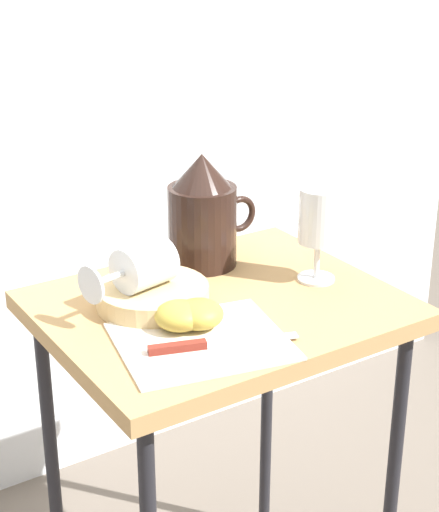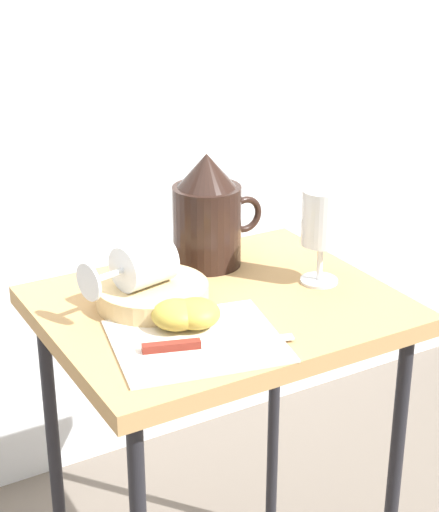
{
  "view_description": "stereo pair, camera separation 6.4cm",
  "coord_description": "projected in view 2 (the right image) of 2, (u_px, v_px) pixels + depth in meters",
  "views": [
    {
      "loc": [
        -0.67,
        -1.05,
        1.3
      ],
      "look_at": [
        0.0,
        0.0,
        0.79
      ],
      "focal_mm": 59.74,
      "sensor_mm": 36.0,
      "label": 1
    },
    {
      "loc": [
        -0.62,
        -1.08,
        1.3
      ],
      "look_at": [
        0.0,
        0.0,
        0.79
      ],
      "focal_mm": 59.74,
      "sensor_mm": 36.0,
      "label": 2
    }
  ],
  "objects": [
    {
      "name": "wine_glass_tipped_near",
      "position": [
        142.0,
        264.0,
        1.34
      ],
      "size": [
        0.16,
        0.1,
        0.07
      ],
      "color": "silver",
      "rests_on": "basket_tray"
    },
    {
      "name": "apple_half_right",
      "position": [
        176.0,
        315.0,
        1.28
      ],
      "size": [
        0.08,
        0.08,
        0.04
      ],
      "primitive_type": "ellipsoid",
      "color": "#B29938",
      "rests_on": "linen_napkin"
    },
    {
      "name": "linen_napkin",
      "position": [
        197.0,
        341.0,
        1.25
      ],
      "size": [
        0.28,
        0.25,
        0.0
      ],
      "primitive_type": "cube",
      "rotation": [
        0.0,
        0.0,
        -0.21
      ],
      "color": "silver",
      "rests_on": "table"
    },
    {
      "name": "apple_half_left",
      "position": [
        196.0,
        313.0,
        1.28
      ],
      "size": [
        0.08,
        0.08,
        0.04
      ],
      "primitive_type": "ellipsoid",
      "color": "#B29938",
      "rests_on": "linen_napkin"
    },
    {
      "name": "table",
      "position": [
        220.0,
        342.0,
        1.41
      ],
      "size": [
        0.56,
        0.45,
        0.71
      ],
      "color": "#AD8451",
      "rests_on": "ground_plane"
    },
    {
      "name": "pitcher",
      "position": [
        207.0,
        221.0,
        1.49
      ],
      "size": [
        0.17,
        0.12,
        0.2
      ],
      "color": "black",
      "rests_on": "table"
    },
    {
      "name": "wine_glass_upright",
      "position": [
        322.0,
        223.0,
        1.41
      ],
      "size": [
        0.07,
        0.07,
        0.16
      ],
      "color": "silver",
      "rests_on": "table"
    },
    {
      "name": "curtain_drape",
      "position": [
        67.0,
        93.0,
        1.82
      ],
      "size": [
        2.4,
        0.03,
        1.85
      ],
      "primitive_type": "cube",
      "color": "white",
      "rests_on": "ground_plane"
    },
    {
      "name": "knife",
      "position": [
        196.0,
        345.0,
        1.23
      ],
      "size": [
        0.22,
        0.08,
        0.01
      ],
      "color": "silver",
      "rests_on": "linen_napkin"
    },
    {
      "name": "basket_tray",
      "position": [
        153.0,
        294.0,
        1.36
      ],
      "size": [
        0.18,
        0.18,
        0.03
      ],
      "primitive_type": "cylinder",
      "color": "tan",
      "rests_on": "table"
    }
  ]
}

